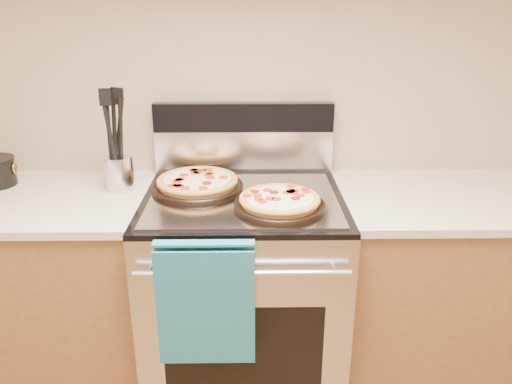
{
  "coord_description": "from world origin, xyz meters",
  "views": [
    {
      "loc": [
        0.02,
        -0.12,
        1.61
      ],
      "look_at": [
        0.05,
        1.55,
        0.98
      ],
      "focal_mm": 35.0,
      "sensor_mm": 36.0,
      "label": 1
    }
  ],
  "objects_px": {
    "pepperoni_pizza_back": "(198,183)",
    "utensil_crock": "(120,173)",
    "range_body": "(244,302)",
    "pepperoni_pizza_front": "(280,202)"
  },
  "relations": [
    {
      "from": "pepperoni_pizza_front",
      "to": "utensil_crock",
      "type": "relative_size",
      "value": 2.32
    },
    {
      "from": "range_body",
      "to": "pepperoni_pizza_front",
      "type": "relative_size",
      "value": 2.78
    },
    {
      "from": "pepperoni_pizza_back",
      "to": "utensil_crock",
      "type": "distance_m",
      "value": 0.32
    },
    {
      "from": "pepperoni_pizza_back",
      "to": "pepperoni_pizza_front",
      "type": "xyz_separation_m",
      "value": [
        0.31,
        -0.19,
        -0.0
      ]
    },
    {
      "from": "pepperoni_pizza_front",
      "to": "range_body",
      "type": "bearing_deg",
      "value": 136.74
    },
    {
      "from": "range_body",
      "to": "pepperoni_pizza_back",
      "type": "distance_m",
      "value": 0.54
    },
    {
      "from": "pepperoni_pizza_back",
      "to": "pepperoni_pizza_front",
      "type": "bearing_deg",
      "value": -31.88
    },
    {
      "from": "range_body",
      "to": "pepperoni_pizza_front",
      "type": "xyz_separation_m",
      "value": [
        0.13,
        -0.12,
        0.5
      ]
    },
    {
      "from": "range_body",
      "to": "pepperoni_pizza_back",
      "type": "height_order",
      "value": "pepperoni_pizza_back"
    },
    {
      "from": "pepperoni_pizza_back",
      "to": "pepperoni_pizza_front",
      "type": "height_order",
      "value": "pepperoni_pizza_back"
    }
  ]
}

